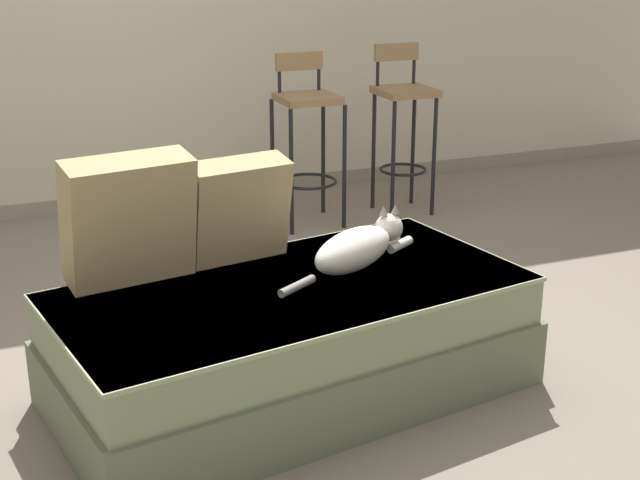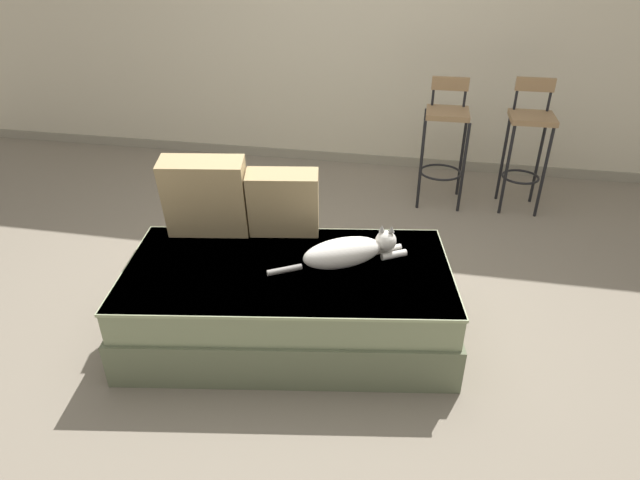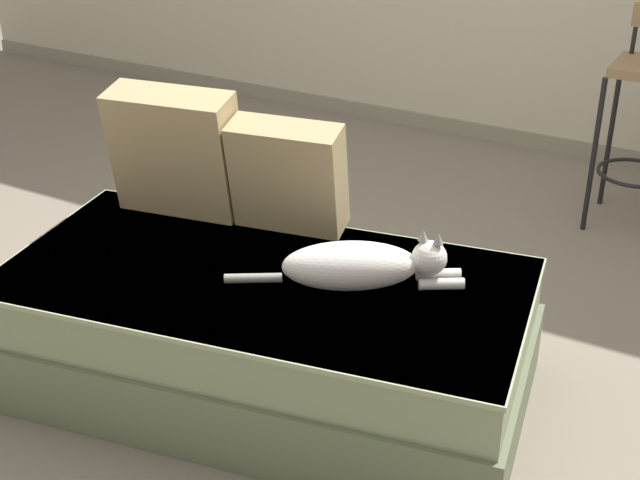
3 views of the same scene
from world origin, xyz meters
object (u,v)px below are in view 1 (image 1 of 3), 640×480
couch (292,339)px  bar_stool_by_doorway (403,114)px  throw_pillow_corner (129,219)px  cat (358,247)px  bar_stool_near_window (307,127)px  throw_pillow_middle (237,210)px

couch → bar_stool_by_doorway: (1.40, 1.89, 0.38)m
throw_pillow_corner → bar_stool_by_doorway: bar_stool_by_doorway is taller
cat → bar_stool_near_window: bar_stool_near_window is taller
bar_stool_near_window → bar_stool_by_doorway: 0.61m
couch → throw_pillow_corner: throw_pillow_corner is taller
throw_pillow_middle → cat: size_ratio=0.61×
throw_pillow_corner → bar_stool_near_window: bearing=51.6°
throw_pillow_corner → throw_pillow_middle: size_ratio=1.16×
throw_pillow_middle → cat: 0.48m
bar_stool_near_window → couch: bearing=-112.6°
throw_pillow_middle → bar_stool_near_window: 1.80m
bar_stool_near_window → bar_stool_by_doorway: bar_stool_by_doorway is taller
throw_pillow_corner → cat: bearing=-11.2°
throw_pillow_middle → couch: bearing=-73.0°
throw_pillow_corner → bar_stool_near_window: (1.30, 1.64, -0.09)m
couch → throw_pillow_middle: bearing=107.0°
cat → throw_pillow_middle: bearing=149.6°
cat → bar_stool_near_window: size_ratio=0.70×
cat → bar_stool_near_window: 1.87m
throw_pillow_middle → bar_stool_near_window: bar_stool_near_window is taller
throw_pillow_middle → cat: throw_pillow_middle is taller
cat → couch: bearing=-163.6°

